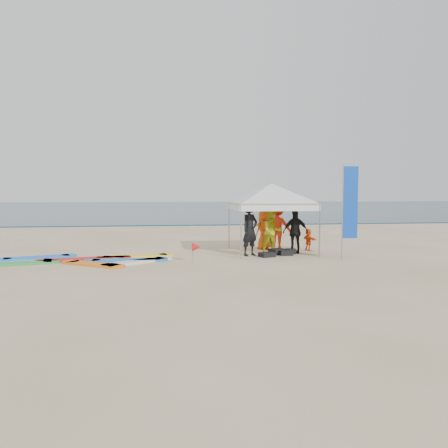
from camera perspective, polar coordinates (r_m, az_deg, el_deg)
ground at (r=12.60m, az=3.67°, el=-6.25°), size 120.00×120.00×0.00m
ocean at (r=72.23m, az=-5.87°, el=2.23°), size 160.00×84.00×0.08m
shoreline_foam at (r=30.53m, az=-3.15°, el=-0.21°), size 160.00×1.20×0.01m
person_black_a at (r=15.72m, az=3.41°, el=-0.78°), size 0.81×0.74×1.87m
person_yellow at (r=16.37m, az=6.32°, el=-1.00°), size 0.88×0.73×1.64m
person_orange_a at (r=16.99m, az=7.00°, el=-0.39°), size 1.41×1.18×1.90m
person_black_b at (r=16.45m, az=9.32°, el=-0.99°), size 0.99×0.46×1.65m
person_orange_b at (r=17.62m, az=5.22°, el=-0.76°), size 0.91×0.82×1.57m
person_seated at (r=17.47m, az=10.98°, el=-2.03°), size 0.47×0.83×0.86m
canopy_tent at (r=16.58m, az=6.20°, el=5.24°), size 3.97×3.97×2.99m
feather_flag at (r=15.17m, az=16.08°, el=2.57°), size 0.55×0.04×3.24m
marker_pennant at (r=14.29m, az=-3.63°, el=-3.03°), size 0.28×0.28×0.64m
gear_pile at (r=16.01m, az=7.10°, el=-3.73°), size 1.54×1.11×0.22m
surfboard_spread at (r=15.17m, az=-16.87°, el=-4.54°), size 5.70×3.11×0.07m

